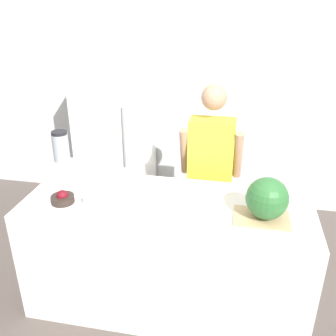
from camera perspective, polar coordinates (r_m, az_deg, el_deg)
The scene contains 9 objects.
wall_back at distance 4.13m, azimuth 4.65°, elevation 11.58°, with size 8.00×0.06×2.60m.
counter_island at distance 2.92m, azimuth -0.16°, elevation -12.92°, with size 2.05×0.80×0.90m.
refrigerator at distance 4.04m, azimuth -7.79°, elevation 4.38°, with size 0.69×0.76×1.69m.
person at distance 3.28m, azimuth 6.43°, elevation -0.87°, with size 0.52×0.26×1.61m.
cutting_board at distance 2.55m, azimuth 14.07°, elevation -7.39°, with size 0.36×0.26×0.01m.
watermelon at distance 2.49m, azimuth 14.87°, elevation -4.51°, with size 0.28×0.28×0.28m.
bowl_cherries at distance 2.75m, azimuth -15.77°, elevation -4.44°, with size 0.16×0.16×0.09m.
bowl_cream at distance 2.69m, azimuth -11.69°, elevation -4.54°, with size 0.12×0.12×0.10m.
blender at distance 3.12m, azimuth -15.87°, elevation 1.91°, with size 0.15×0.15×0.37m.
Camera 1 is at (0.46, -1.87, 2.24)m, focal length 40.00 mm.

